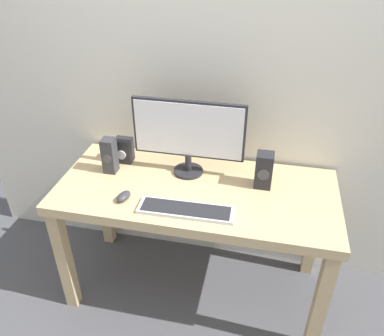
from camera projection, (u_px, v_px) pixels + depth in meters
ground_plane at (195, 285)px, 2.45m from camera, size 6.00×6.00×0.00m
wall_back at (212, 27)px, 1.95m from camera, size 3.07×0.04×3.00m
desk at (196, 202)px, 2.10m from camera, size 1.48×0.66×0.76m
monitor at (188, 133)px, 2.05m from camera, size 0.61×0.16×0.42m
keyboard_primary at (186, 210)px, 1.87m from camera, size 0.47×0.14×0.02m
mouse at (124, 196)px, 1.94m from camera, size 0.08×0.11×0.04m
speaker_right at (264, 170)px, 2.01m from camera, size 0.09×0.09×0.19m
speaker_left at (110, 156)px, 2.12m from camera, size 0.07×0.08×0.20m
audio_controller at (124, 150)px, 2.23m from camera, size 0.10×0.09×0.14m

